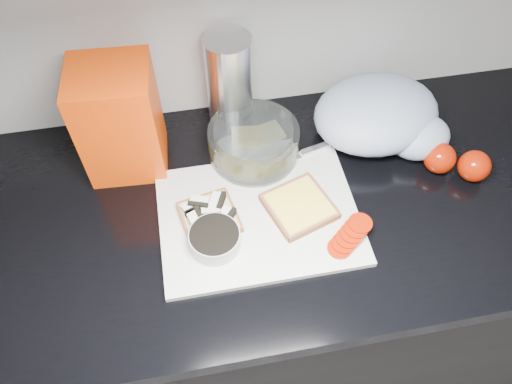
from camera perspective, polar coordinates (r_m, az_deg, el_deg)
base_cabinet at (r=1.46m, az=3.12°, el=-11.42°), size 3.50×0.60×0.86m
countertop at (r=1.07m, az=4.18°, el=-1.17°), size 3.50×0.64×0.04m
cutting_board at (r=1.01m, az=0.31°, el=-2.82°), size 0.40×0.30×0.01m
bread_left at (r=1.00m, az=-5.43°, el=-2.71°), size 0.13×0.13×0.04m
bread_right at (r=1.01m, az=4.97°, el=-1.64°), size 0.16×0.16×0.02m
tomato_slices at (r=0.99m, az=10.67°, el=-4.93°), size 0.11×0.09×0.02m
knife at (r=1.10m, az=4.61°, el=4.11°), size 0.22×0.07×0.01m
seed_tub at (r=0.96m, az=-4.72°, el=-5.48°), size 0.10×0.10×0.05m
tub_lid at (r=1.09m, az=-2.29°, el=2.74°), size 0.13×0.13×0.01m
glass_bowl at (r=1.09m, az=-0.27°, el=5.50°), size 0.20×0.20×0.08m
bread_bag at (r=1.06m, az=-15.30°, el=7.91°), size 0.17×0.16×0.25m
steel_canister at (r=1.11m, az=-3.03°, el=12.12°), size 0.10×0.10×0.24m
grocery_bag at (r=1.15m, az=14.22°, el=8.34°), size 0.31×0.27×0.13m
whole_tomatoes at (r=1.15m, az=21.97°, el=3.19°), size 0.13×0.10×0.07m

